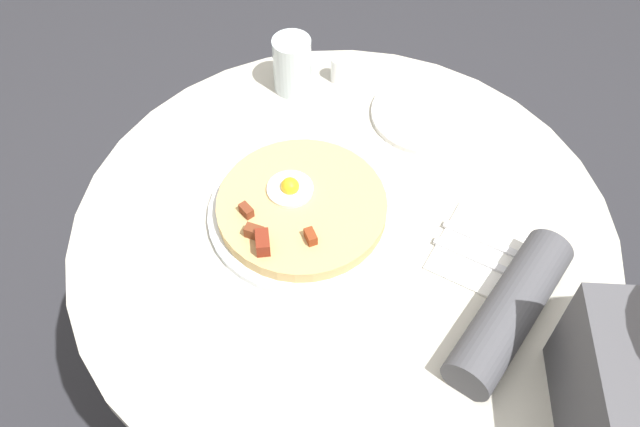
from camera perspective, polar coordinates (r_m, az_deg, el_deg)
ground_plane at (r=1.73m, az=1.11°, el=-16.06°), size 6.00×6.00×0.00m
dining_table at (r=1.21m, az=1.53°, el=-6.19°), size 0.84×0.84×0.76m
pizza_plate at (r=1.07m, az=-1.72°, el=0.05°), size 0.29×0.29×0.01m
breakfast_pizza at (r=1.05m, az=-1.84°, el=0.61°), size 0.26×0.26×0.05m
bread_plate at (r=1.23m, az=8.53°, el=8.16°), size 0.19×0.19×0.01m
napkin at (r=1.06m, az=14.04°, el=-3.54°), size 0.21×0.20×0.00m
fork at (r=1.04m, az=13.74°, el=-4.13°), size 0.17×0.09×0.00m
knife at (r=1.06m, az=14.43°, el=-2.70°), size 0.17×0.09×0.00m
water_glass at (r=1.24m, az=-2.52°, el=12.23°), size 0.07×0.07×0.10m
salt_shaker at (r=1.27m, az=1.33°, el=11.87°), size 0.03×0.03×0.05m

